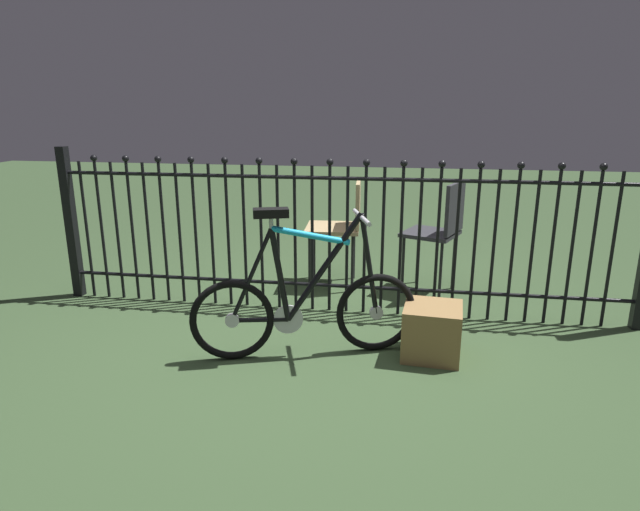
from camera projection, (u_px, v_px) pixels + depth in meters
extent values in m
plane|color=#344A2B|center=(321.00, 348.00, 3.39)|extent=(20.00, 20.00, 0.00)
cylinder|color=black|center=(72.00, 230.00, 4.19)|extent=(0.02, 0.02, 1.07)
sphere|color=black|center=(63.00, 157.00, 4.04)|extent=(0.05, 0.05, 0.05)
cylinder|color=black|center=(87.00, 231.00, 4.17)|extent=(0.02, 0.02, 1.07)
cylinder|color=black|center=(102.00, 231.00, 4.15)|extent=(0.02, 0.02, 1.07)
sphere|color=black|center=(94.00, 158.00, 4.00)|extent=(0.05, 0.05, 0.05)
cylinder|color=black|center=(117.00, 232.00, 4.13)|extent=(0.02, 0.02, 1.07)
cylinder|color=black|center=(133.00, 233.00, 4.11)|extent=(0.02, 0.02, 1.07)
sphere|color=black|center=(125.00, 159.00, 3.96)|extent=(0.05, 0.05, 0.05)
cylinder|color=black|center=(148.00, 233.00, 4.09)|extent=(0.02, 0.02, 1.07)
cylinder|color=black|center=(164.00, 234.00, 4.07)|extent=(0.02, 0.02, 1.07)
sphere|color=black|center=(158.00, 159.00, 3.92)|extent=(0.05, 0.05, 0.05)
cylinder|color=black|center=(180.00, 234.00, 4.06)|extent=(0.02, 0.02, 1.07)
cylinder|color=black|center=(196.00, 235.00, 4.04)|extent=(0.02, 0.02, 1.07)
sphere|color=black|center=(191.00, 160.00, 3.88)|extent=(0.05, 0.05, 0.05)
cylinder|color=black|center=(212.00, 236.00, 4.02)|extent=(0.02, 0.02, 1.07)
cylinder|color=black|center=(228.00, 236.00, 4.00)|extent=(0.02, 0.02, 1.07)
sphere|color=black|center=(225.00, 160.00, 3.84)|extent=(0.05, 0.05, 0.05)
cylinder|color=black|center=(245.00, 237.00, 3.98)|extent=(0.02, 0.02, 1.07)
cylinder|color=black|center=(261.00, 238.00, 3.96)|extent=(0.02, 0.02, 1.07)
sphere|color=black|center=(259.00, 161.00, 3.80)|extent=(0.05, 0.05, 0.05)
cylinder|color=black|center=(278.00, 238.00, 3.94)|extent=(0.02, 0.02, 1.07)
cylinder|color=black|center=(295.00, 239.00, 3.92)|extent=(0.02, 0.02, 1.07)
sphere|color=black|center=(294.00, 161.00, 3.77)|extent=(0.05, 0.05, 0.05)
cylinder|color=black|center=(312.00, 240.00, 3.90)|extent=(0.02, 0.02, 1.07)
cylinder|color=black|center=(330.00, 240.00, 3.88)|extent=(0.02, 0.02, 1.07)
sphere|color=black|center=(330.00, 162.00, 3.73)|extent=(0.05, 0.05, 0.05)
cylinder|color=black|center=(347.00, 241.00, 3.86)|extent=(0.02, 0.02, 1.07)
cylinder|color=black|center=(365.00, 242.00, 3.84)|extent=(0.02, 0.02, 1.07)
sphere|color=black|center=(367.00, 163.00, 3.69)|extent=(0.05, 0.05, 0.05)
cylinder|color=black|center=(383.00, 243.00, 3.82)|extent=(0.02, 0.02, 1.07)
cylinder|color=black|center=(401.00, 243.00, 3.80)|extent=(0.02, 0.02, 1.07)
sphere|color=black|center=(404.00, 163.00, 3.65)|extent=(0.05, 0.05, 0.05)
cylinder|color=black|center=(419.00, 244.00, 3.78)|extent=(0.02, 0.02, 1.07)
cylinder|color=black|center=(437.00, 245.00, 3.76)|extent=(0.02, 0.02, 1.07)
sphere|color=black|center=(442.00, 164.00, 3.61)|extent=(0.05, 0.05, 0.05)
cylinder|color=black|center=(456.00, 245.00, 3.74)|extent=(0.02, 0.02, 1.07)
cylinder|color=black|center=(475.00, 246.00, 3.72)|extent=(0.02, 0.02, 1.07)
sphere|color=black|center=(481.00, 165.00, 3.57)|extent=(0.05, 0.05, 0.05)
cylinder|color=black|center=(494.00, 247.00, 3.70)|extent=(0.02, 0.02, 1.07)
cylinder|color=black|center=(513.00, 248.00, 3.68)|extent=(0.02, 0.02, 1.07)
sphere|color=black|center=(521.00, 165.00, 3.53)|extent=(0.05, 0.05, 0.05)
cylinder|color=black|center=(532.00, 248.00, 3.66)|extent=(0.02, 0.02, 1.07)
cylinder|color=black|center=(552.00, 249.00, 3.64)|extent=(0.02, 0.02, 1.07)
sphere|color=black|center=(562.00, 166.00, 3.49)|extent=(0.05, 0.05, 0.05)
cylinder|color=black|center=(572.00, 250.00, 3.62)|extent=(0.02, 0.02, 1.07)
cylinder|color=black|center=(592.00, 251.00, 3.60)|extent=(0.02, 0.02, 1.07)
sphere|color=black|center=(604.00, 167.00, 3.45)|extent=(0.05, 0.05, 0.05)
cylinder|color=black|center=(612.00, 252.00, 3.58)|extent=(0.02, 0.02, 1.07)
cylinder|color=black|center=(336.00, 286.00, 3.96)|extent=(4.15, 0.03, 0.03)
cylinder|color=black|center=(336.00, 178.00, 3.75)|extent=(4.15, 0.03, 0.03)
cube|color=black|center=(71.00, 223.00, 4.18)|extent=(0.07, 0.07, 1.18)
torus|color=black|center=(232.00, 320.00, 3.19)|extent=(0.49, 0.19, 0.50)
cylinder|color=silver|center=(232.00, 320.00, 3.19)|extent=(0.09, 0.05, 0.08)
torus|color=black|center=(376.00, 313.00, 3.31)|extent=(0.49, 0.19, 0.50)
cylinder|color=silver|center=(376.00, 313.00, 3.31)|extent=(0.09, 0.05, 0.08)
cylinder|color=black|center=(324.00, 267.00, 3.18)|extent=(0.46, 0.17, 0.65)
cylinder|color=#19A5D8|center=(311.00, 236.00, 3.12)|extent=(0.45, 0.17, 0.14)
cylinder|color=black|center=(280.00, 275.00, 3.15)|extent=(0.13, 0.07, 0.57)
cylinder|color=black|center=(260.00, 320.00, 3.21)|extent=(0.33, 0.13, 0.04)
cylinder|color=black|center=(251.00, 275.00, 3.13)|extent=(0.26, 0.10, 0.56)
cylinder|color=black|center=(369.00, 265.00, 3.21)|extent=(0.14, 0.07, 0.63)
cylinder|color=silver|center=(362.00, 215.00, 3.13)|extent=(0.03, 0.03, 0.02)
cylinder|color=silver|center=(362.00, 217.00, 3.13)|extent=(0.15, 0.39, 0.03)
cylinder|color=silver|center=(271.00, 222.00, 3.06)|extent=(0.03, 0.03, 0.07)
cube|color=black|center=(271.00, 213.00, 3.05)|extent=(0.22, 0.15, 0.05)
cylinder|color=silver|center=(288.00, 319.00, 3.24)|extent=(0.18, 0.07, 0.18)
cylinder|color=black|center=(310.00, 263.00, 4.38)|extent=(0.02, 0.02, 0.48)
cylinder|color=black|center=(314.00, 251.00, 4.71)|extent=(0.02, 0.02, 0.48)
cylinder|color=black|center=(352.00, 264.00, 4.35)|extent=(0.02, 0.02, 0.48)
cylinder|color=black|center=(354.00, 252.00, 4.68)|extent=(0.02, 0.02, 0.48)
cube|color=tan|center=(333.00, 228.00, 4.46)|extent=(0.46, 0.46, 0.03)
cube|color=tan|center=(358.00, 204.00, 4.39)|extent=(0.06, 0.41, 0.37)
cylinder|color=black|center=(403.00, 265.00, 4.32)|extent=(0.02, 0.02, 0.47)
cylinder|color=black|center=(418.00, 256.00, 4.58)|extent=(0.02, 0.02, 0.47)
cylinder|color=black|center=(441.00, 271.00, 4.16)|extent=(0.02, 0.02, 0.47)
cylinder|color=black|center=(454.00, 262.00, 4.42)|extent=(0.02, 0.02, 0.47)
cube|color=#2D2D33|center=(430.00, 233.00, 4.30)|extent=(0.51, 0.51, 0.03)
cube|color=#2D2D33|center=(455.00, 208.00, 4.15)|extent=(0.17, 0.36, 0.39)
cube|color=olive|center=(432.00, 331.00, 3.26)|extent=(0.37, 0.37, 0.32)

